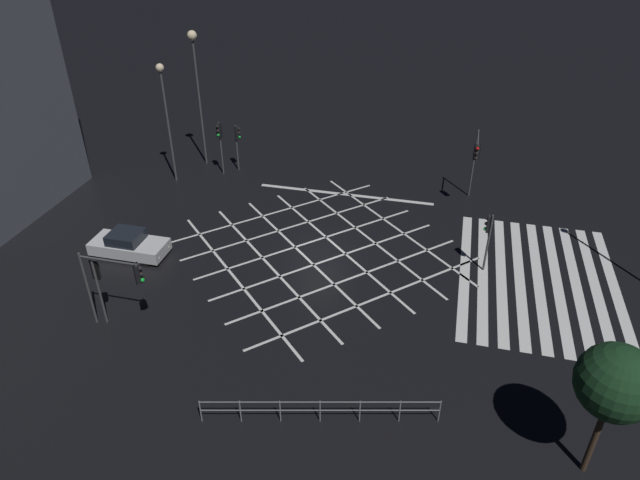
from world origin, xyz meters
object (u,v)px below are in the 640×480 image
at_px(traffic_light_se_main, 476,156).
at_px(street_lamp_west, 165,101).
at_px(traffic_light_nw_cross, 116,277).
at_px(street_lamp_east, 195,65).
at_px(traffic_light_ne_cross, 238,139).
at_px(traffic_light_nw_main, 98,278).
at_px(traffic_light_ne_main, 220,138).
at_px(street_tree_near, 616,383).
at_px(waiting_car, 129,245).
at_px(traffic_light_median_south, 488,231).

xyz_separation_m(traffic_light_se_main, street_lamp_west, (-1.30, 19.06, 2.24)).
xyz_separation_m(traffic_light_nw_cross, street_lamp_east, (17.26, 3.65, 4.12)).
height_order(traffic_light_ne_cross, street_lamp_east, street_lamp_east).
relative_size(traffic_light_nw_cross, traffic_light_nw_main, 1.12).
height_order(traffic_light_ne_main, street_lamp_west, street_lamp_west).
distance_m(traffic_light_ne_main, traffic_light_se_main, 16.40).
bearing_deg(street_lamp_east, street_tree_near, -131.85).
distance_m(traffic_light_nw_main, street_lamp_west, 14.72).
height_order(traffic_light_nw_cross, traffic_light_nw_main, traffic_light_nw_cross).
height_order(street_tree_near, waiting_car, street_tree_near).
xyz_separation_m(traffic_light_se_main, street_tree_near, (-18.37, -4.27, 0.89)).
height_order(street_lamp_east, street_lamp_west, street_lamp_east).
bearing_deg(traffic_light_median_south, traffic_light_ne_main, -23.32).
bearing_deg(traffic_light_median_south, traffic_light_ne_cross, -26.99).
distance_m(traffic_light_ne_main, waiting_car, 10.72).
relative_size(traffic_light_median_south, traffic_light_nw_main, 0.97).
distance_m(traffic_light_nw_cross, street_tree_near, 19.09).
bearing_deg(street_lamp_east, traffic_light_ne_main, -127.94).
bearing_deg(traffic_light_median_south, traffic_light_se_main, -83.30).
height_order(traffic_light_nw_cross, waiting_car, traffic_light_nw_cross).
distance_m(traffic_light_se_main, street_lamp_west, 19.23).
distance_m(traffic_light_ne_main, street_tree_near, 27.91).
bearing_deg(traffic_light_se_main, traffic_light_median_south, 6.70).
bearing_deg(traffic_light_nw_main, street_lamp_west, 13.63).
relative_size(traffic_light_median_south, traffic_light_se_main, 0.73).
xyz_separation_m(traffic_light_median_south, traffic_light_ne_main, (7.42, 17.22, 0.32)).
xyz_separation_m(traffic_light_ne_main, street_lamp_west, (-1.64, 2.67, 2.83)).
distance_m(traffic_light_nw_cross, traffic_light_median_south, 17.55).
bearing_deg(traffic_light_nw_cross, street_lamp_west, 107.58).
xyz_separation_m(traffic_light_nw_cross, traffic_light_se_main, (15.50, -14.56, 0.45)).
relative_size(traffic_light_ne_cross, traffic_light_median_south, 1.00).
bearing_deg(traffic_light_se_main, street_lamp_west, -86.11).
height_order(traffic_light_ne_cross, traffic_light_median_south, traffic_light_ne_cross).
distance_m(traffic_light_ne_cross, traffic_light_median_south, 18.31).
distance_m(traffic_light_ne_cross, street_lamp_west, 5.39).
distance_m(traffic_light_nw_cross, traffic_light_se_main, 21.26).
height_order(traffic_light_ne_cross, traffic_light_se_main, traffic_light_se_main).
bearing_deg(street_lamp_east, traffic_light_se_main, -95.53).
bearing_deg(street_tree_near, street_lamp_west, 53.80).
height_order(traffic_light_nw_main, waiting_car, traffic_light_nw_main).
xyz_separation_m(traffic_light_nw_cross, traffic_light_ne_main, (15.84, 1.83, -0.15)).
xyz_separation_m(traffic_light_nw_cross, traffic_light_median_south, (8.42, -15.39, -0.47)).
bearing_deg(traffic_light_ne_main, street_tree_near, 47.83).
relative_size(traffic_light_se_main, street_lamp_west, 0.57).
distance_m(traffic_light_median_south, street_lamp_east, 21.49).
bearing_deg(street_lamp_west, street_tree_near, -126.20).
bearing_deg(traffic_light_se_main, street_lamp_east, -95.53).
xyz_separation_m(traffic_light_nw_main, traffic_light_ne_main, (15.63, 0.72, 0.25)).
height_order(traffic_light_nw_cross, traffic_light_se_main, traffic_light_se_main).
bearing_deg(waiting_car, traffic_light_nw_main, -70.96).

